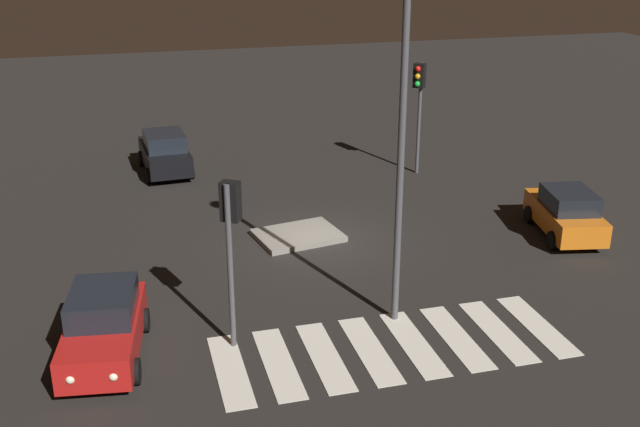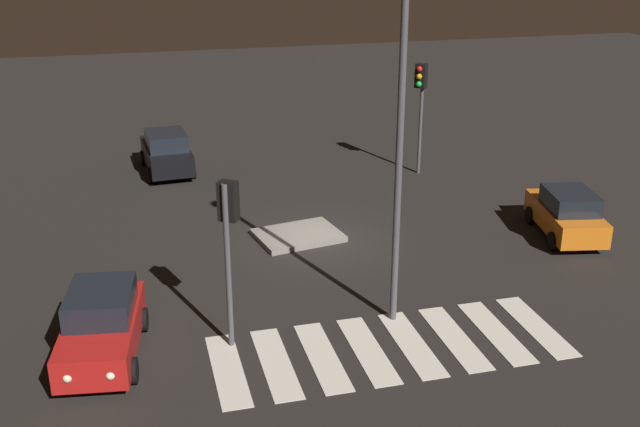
% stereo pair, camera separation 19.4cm
% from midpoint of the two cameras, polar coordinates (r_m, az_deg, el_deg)
% --- Properties ---
extents(ground_plane, '(80.00, 80.00, 0.00)m').
position_cam_midpoint_polar(ground_plane, '(24.97, 0.22, -2.14)').
color(ground_plane, black).
extents(traffic_island, '(3.01, 2.47, 0.18)m').
position_cam_midpoint_polar(traffic_island, '(25.25, -1.42, -1.65)').
color(traffic_island, gray).
rests_on(traffic_island, ground).
extents(car_orange, '(2.30, 3.93, 1.63)m').
position_cam_midpoint_polar(car_orange, '(26.47, 18.16, 0.00)').
color(car_orange, orange).
rests_on(car_orange, ground).
extents(car_red, '(2.25, 4.05, 1.69)m').
position_cam_midpoint_polar(car_red, '(19.07, -15.73, -8.06)').
color(car_red, red).
rests_on(car_red, ground).
extents(car_black, '(2.10, 4.11, 1.75)m').
position_cam_midpoint_polar(car_black, '(32.24, -11.23, 4.52)').
color(car_black, black).
rests_on(car_black, ground).
extents(traffic_light_south, '(0.54, 0.53, 4.24)m').
position_cam_midpoint_polar(traffic_light_south, '(18.00, -6.55, -0.73)').
color(traffic_light_south, '#47474C').
rests_on(traffic_light_south, ground).
extents(traffic_light_north, '(0.54, 0.54, 4.57)m').
position_cam_midpoint_polar(traffic_light_north, '(31.01, 7.73, 9.05)').
color(traffic_light_north, '#47474C').
rests_on(traffic_light_north, ground).
extents(street_lamp, '(0.56, 0.56, 8.92)m').
position_cam_midpoint_polar(street_lamp, '(18.32, 6.42, 8.64)').
color(street_lamp, '#47474C').
rests_on(street_lamp, ground).
extents(crosswalk_near, '(8.75, 3.20, 0.02)m').
position_cam_midpoint_polar(crosswalk_near, '(19.20, 5.53, -9.91)').
color(crosswalk_near, silver).
rests_on(crosswalk_near, ground).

